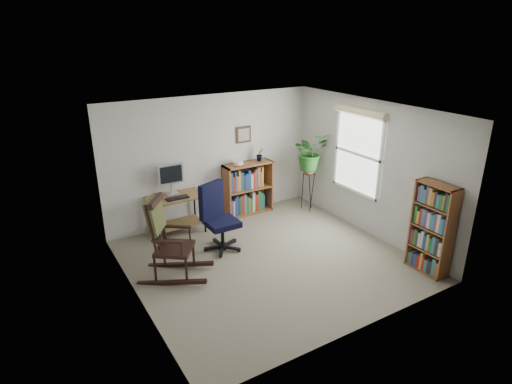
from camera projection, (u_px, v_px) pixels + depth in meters
floor at (269, 260)px, 6.90m from camera, size 4.20×4.00×0.00m
ceiling at (271, 112)px, 6.04m from camera, size 4.20×4.00×0.00m
wall_back at (212, 159)px, 8.07m from camera, size 4.20×0.00×2.40m
wall_front at (365, 244)px, 4.87m from camera, size 4.20×0.00×2.40m
wall_left at (131, 221)px, 5.46m from camera, size 0.00×4.00×2.40m
wall_right at (370, 169)px, 7.48m from camera, size 0.00×4.00×2.40m
window at (358, 154)px, 7.63m from camera, size 0.12×1.20×1.50m
desk at (176, 215)px, 7.70m from camera, size 0.99×0.55×0.72m
monitor at (171, 179)px, 7.58m from camera, size 0.46×0.16×0.56m
keyboard at (177, 198)px, 7.47m from camera, size 0.40×0.15×0.02m
office_chair at (222, 218)px, 7.04m from camera, size 0.82×0.82×1.16m
rocking_chair at (174, 238)px, 6.24m from camera, size 1.28×1.19×1.28m
low_bookshelf at (248, 188)px, 8.49m from camera, size 0.99×0.33×1.05m
tall_bookshelf at (432, 229)px, 6.37m from camera, size 0.27×0.62×1.42m
plant_stand at (308, 188)px, 8.66m from camera, size 0.28×0.28×0.93m
spider_plant at (311, 134)px, 8.26m from camera, size 1.69×1.88×1.47m
potted_plant_small at (260, 158)px, 8.42m from camera, size 0.13×0.24×0.11m
framed_picture at (244, 135)px, 8.23m from camera, size 0.32×0.04×0.32m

